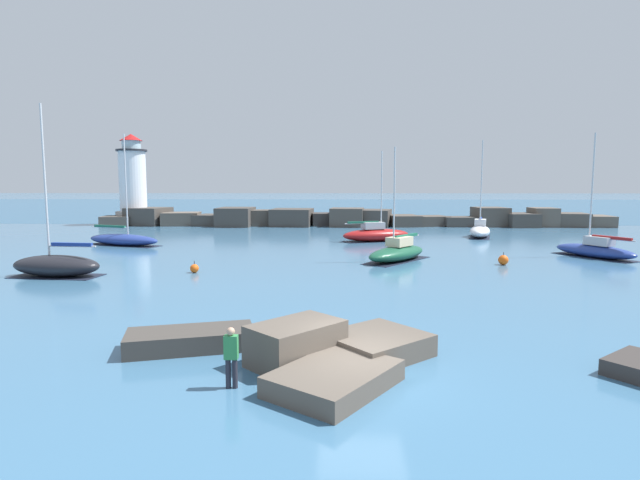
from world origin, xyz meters
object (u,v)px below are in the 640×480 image
(sailboat_moored_1, at_px, (480,230))
(sailboat_moored_4, at_px, (123,239))
(sailboat_moored_6, at_px, (376,234))
(mooring_buoy_orange_near, at_px, (503,260))
(person_on_rocks, at_px, (231,354))
(sailboat_moored_3, at_px, (595,250))
(mooring_buoy_far_side, at_px, (194,268))
(sailboat_moored_0, at_px, (397,252))
(sailboat_moored_2, at_px, (56,265))
(lighthouse, at_px, (133,186))

(sailboat_moored_1, xyz_separation_m, sailboat_moored_4, (-33.74, -8.20, -0.17))
(sailboat_moored_6, xyz_separation_m, mooring_buoy_orange_near, (7.53, -13.85, -0.35))
(sailboat_moored_6, xyz_separation_m, person_on_rocks, (-6.40, -34.81, 0.23))
(person_on_rocks, bearing_deg, mooring_buoy_orange_near, 56.38)
(sailboat_moored_3, relative_size, mooring_buoy_orange_near, 10.52)
(mooring_buoy_orange_near, distance_m, mooring_buoy_far_side, 20.28)
(sailboat_moored_0, height_order, person_on_rocks, sailboat_moored_0)
(sailboat_moored_2, height_order, person_on_rocks, sailboat_moored_2)
(lighthouse, distance_m, sailboat_moored_2, 39.90)
(sailboat_moored_4, height_order, sailboat_moored_6, sailboat_moored_4)
(lighthouse, xyz_separation_m, sailboat_moored_2, (11.07, -38.07, -4.49))
(lighthouse, relative_size, sailboat_moored_2, 1.21)
(sailboat_moored_0, height_order, sailboat_moored_3, sailboat_moored_3)
(lighthouse, xyz_separation_m, sailboat_moored_0, (31.85, -31.20, -4.54))
(sailboat_moored_3, bearing_deg, person_on_rocks, -131.49)
(lighthouse, relative_size, sailboat_moored_4, 1.24)
(sailboat_moored_3, distance_m, sailboat_moored_4, 38.69)
(sailboat_moored_3, distance_m, mooring_buoy_far_side, 28.86)
(sailboat_moored_6, relative_size, mooring_buoy_far_side, 11.65)
(lighthouse, bearing_deg, sailboat_moored_6, -31.29)
(lighthouse, height_order, sailboat_moored_6, lighthouse)
(mooring_buoy_far_side, bearing_deg, sailboat_moored_6, 54.77)
(mooring_buoy_far_side, xyz_separation_m, person_on_rocks, (6.00, -17.24, 0.65))
(mooring_buoy_orange_near, bearing_deg, sailboat_moored_4, 162.03)
(person_on_rocks, bearing_deg, sailboat_moored_1, 65.95)
(mooring_buoy_orange_near, bearing_deg, sailboat_moored_0, 166.70)
(lighthouse, height_order, mooring_buoy_orange_near, lighthouse)
(sailboat_moored_2, distance_m, person_on_rocks, 20.90)
(sailboat_moored_2, height_order, mooring_buoy_far_side, sailboat_moored_2)
(sailboat_moored_2, relative_size, mooring_buoy_orange_near, 11.46)
(sailboat_moored_6, distance_m, person_on_rocks, 35.39)
(lighthouse, bearing_deg, sailboat_moored_0, -44.41)
(sailboat_moored_0, relative_size, mooring_buoy_orange_near, 9.13)
(sailboat_moored_1, xyz_separation_m, sailboat_moored_6, (-10.99, -4.18, -0.02))
(sailboat_moored_2, height_order, sailboat_moored_4, sailboat_moored_2)
(person_on_rocks, bearing_deg, sailboat_moored_4, 117.97)
(sailboat_moored_2, height_order, sailboat_moored_6, sailboat_moored_2)
(lighthouse, bearing_deg, mooring_buoy_far_side, -62.74)
(sailboat_moored_1, distance_m, mooring_buoy_far_side, 31.95)
(sailboat_moored_2, relative_size, person_on_rocks, 6.05)
(sailboat_moored_1, height_order, sailboat_moored_4, sailboat_moored_1)
(sailboat_moored_1, height_order, mooring_buoy_orange_near, sailboat_moored_1)
(lighthouse, distance_m, mooring_buoy_orange_near, 51.04)
(sailboat_moored_1, relative_size, sailboat_moored_2, 0.98)
(sailboat_moored_1, relative_size, sailboat_moored_6, 1.15)
(sailboat_moored_3, distance_m, person_on_rocks, 33.01)
(sailboat_moored_3, relative_size, sailboat_moored_4, 0.94)
(sailboat_moored_3, bearing_deg, sailboat_moored_4, 171.00)
(mooring_buoy_far_side, bearing_deg, mooring_buoy_orange_near, 10.57)
(sailboat_moored_1, relative_size, sailboat_moored_3, 1.07)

